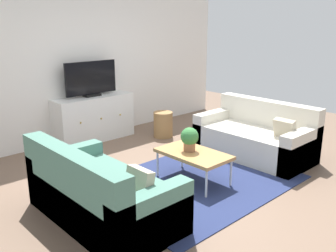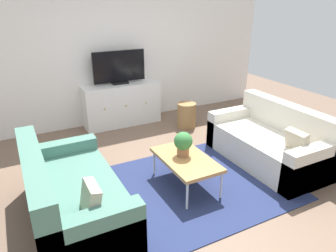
{
  "view_description": "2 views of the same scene",
  "coord_description": "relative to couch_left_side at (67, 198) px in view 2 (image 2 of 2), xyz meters",
  "views": [
    {
      "loc": [
        -3.25,
        -3.1,
        2.01
      ],
      "look_at": [
        0.0,
        0.37,
        0.65
      ],
      "focal_mm": 39.44,
      "sensor_mm": 36.0,
      "label": 1
    },
    {
      "loc": [
        -1.76,
        -3.0,
        2.22
      ],
      "look_at": [
        0.0,
        0.37,
        0.65
      ],
      "focal_mm": 33.41,
      "sensor_mm": 36.0,
      "label": 2
    }
  ],
  "objects": [
    {
      "name": "wicker_basket",
      "position": [
        2.45,
        1.68,
        -0.05
      ],
      "size": [
        0.34,
        0.34,
        0.45
      ],
      "primitive_type": "cylinder",
      "color": "#9E7547",
      "rests_on": "ground_plane"
    },
    {
      "name": "potted_plant",
      "position": [
        1.44,
        0.07,
        0.29
      ],
      "size": [
        0.23,
        0.23,
        0.31
      ],
      "color": "#936042",
      "rests_on": "coffee_table"
    },
    {
      "name": "couch_left_side",
      "position": [
        0.0,
        0.0,
        0.0
      ],
      "size": [
        0.89,
        1.71,
        0.82
      ],
      "color": "#4C7A6B",
      "rests_on": "ground_plane"
    },
    {
      "name": "area_rug",
      "position": [
        1.44,
        -0.05,
        -0.27
      ],
      "size": [
        2.5,
        1.9,
        0.01
      ],
      "primitive_type": "cube",
      "color": "navy",
      "rests_on": "ground_plane"
    },
    {
      "name": "couch_right_side",
      "position": [
        2.87,
        0.0,
        0.0
      ],
      "size": [
        0.89,
        1.71,
        0.82
      ],
      "color": "beige",
      "rests_on": "ground_plane"
    },
    {
      "name": "ground_plane",
      "position": [
        1.44,
        0.1,
        -0.28
      ],
      "size": [
        10.0,
        10.0,
        0.0
      ],
      "primitive_type": "plane",
      "color": "brown"
    },
    {
      "name": "coffee_table",
      "position": [
        1.44,
        -0.0,
        0.09
      ],
      "size": [
        0.54,
        0.94,
        0.4
      ],
      "color": "#B7844C",
      "rests_on": "ground_plane"
    },
    {
      "name": "flat_screen_tv",
      "position": [
        1.46,
        2.39,
        0.79
      ],
      "size": [
        0.95,
        0.16,
        0.59
      ],
      "color": "black",
      "rests_on": "tv_console"
    },
    {
      "name": "tv_console",
      "position": [
        1.46,
        2.37,
        0.11
      ],
      "size": [
        1.4,
        0.47,
        0.77
      ],
      "color": "white",
      "rests_on": "ground_plane"
    },
    {
      "name": "wall_back",
      "position": [
        1.44,
        2.65,
        1.07
      ],
      "size": [
        6.4,
        0.12,
        2.7
      ],
      "primitive_type": "cube",
      "color": "white",
      "rests_on": "ground_plane"
    }
  ]
}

